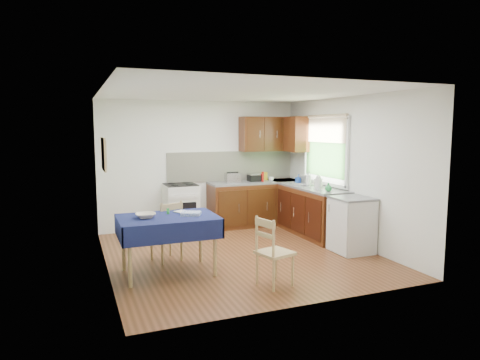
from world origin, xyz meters
name	(u,v)px	position (x,y,z in m)	size (l,w,h in m)	color
floor	(240,254)	(0.00, 0.00, 0.00)	(4.20, 4.20, 0.00)	#522D15
ceiling	(240,93)	(0.00, 0.00, 2.50)	(4.00, 4.20, 0.02)	white
wall_back	(201,164)	(0.00, 2.10, 1.25)	(4.00, 0.02, 2.50)	white
wall_front	(311,195)	(0.00, -2.10, 1.25)	(4.00, 0.02, 2.50)	white
wall_left	(104,181)	(-2.00, 0.00, 1.25)	(0.02, 4.20, 2.50)	silver
wall_right	(348,170)	(2.00, 0.00, 1.25)	(0.02, 4.20, 2.50)	white
base_cabinets	(281,208)	(1.36, 1.26, 0.43)	(1.90, 2.30, 0.86)	#351B09
worktop_back	(255,182)	(1.05, 1.80, 0.88)	(1.90, 0.60, 0.04)	slate
worktop_right	(313,188)	(1.70, 0.65, 0.88)	(0.60, 1.70, 0.04)	slate
worktop_corner	(284,181)	(1.70, 1.80, 0.88)	(0.60, 0.60, 0.04)	slate
splashback	(232,166)	(0.65, 2.08, 1.20)	(2.70, 0.02, 0.60)	#EBE6C7
upper_cabinets	(277,134)	(1.52, 1.80, 1.85)	(1.20, 0.85, 0.70)	#351B09
stove	(181,208)	(-0.50, 1.80, 0.46)	(0.60, 0.61, 0.92)	silver
window	(325,146)	(1.97, 0.70, 1.65)	(0.04, 1.48, 1.26)	#2B5724
fridge	(352,225)	(1.70, -0.55, 0.44)	(0.58, 0.60, 0.89)	silver
corkboard	(104,154)	(-1.97, 0.30, 1.60)	(0.04, 0.62, 0.47)	#A48652
dining_table	(168,224)	(-1.24, -0.49, 0.69)	(1.31, 0.88, 0.79)	#0F193F
chair_far	(168,229)	(-1.13, 0.06, 0.48)	(0.51, 0.51, 0.91)	#A48652
chair_near	(272,250)	(-0.13, -1.43, 0.47)	(0.48, 0.48, 0.88)	#A48652
toaster	(233,178)	(0.53, 1.72, 1.00)	(0.29, 0.18, 0.22)	#B5B5BA
sandwich_press	(255,177)	(1.05, 1.82, 0.98)	(0.27, 0.24, 0.16)	black
sauce_bottle	(263,177)	(1.16, 1.67, 1.00)	(0.05, 0.05, 0.20)	#AE130D
yellow_packet	(264,176)	(1.32, 1.96, 0.98)	(0.12, 0.08, 0.16)	gold
dish_rack	(305,183)	(1.72, 0.96, 0.92)	(0.41, 0.31, 0.19)	gray
kettle	(318,183)	(1.65, 0.39, 1.01)	(0.14, 0.14, 0.24)	silver
cup	(271,179)	(1.36, 1.70, 0.94)	(0.11, 0.11, 0.09)	white
soap_bottle_a	(308,179)	(1.67, 0.76, 1.04)	(0.10, 0.11, 0.27)	silver
soap_bottle_b	(298,179)	(1.65, 1.12, 0.99)	(0.08, 0.08, 0.18)	#1B3F9E
soap_bottle_c	(328,187)	(1.65, 0.06, 0.97)	(0.12, 0.12, 0.15)	#258841
plate_bowl	(146,216)	(-1.53, -0.48, 0.82)	(0.26, 0.26, 0.06)	beige
book	(179,213)	(-1.05, -0.34, 0.80)	(0.16, 0.22, 0.02)	white
spice_jar	(168,211)	(-1.20, -0.32, 0.83)	(0.04, 0.04, 0.08)	green
tea_towel	(191,214)	(-0.93, -0.53, 0.81)	(0.26, 0.20, 0.05)	#2A4B9B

